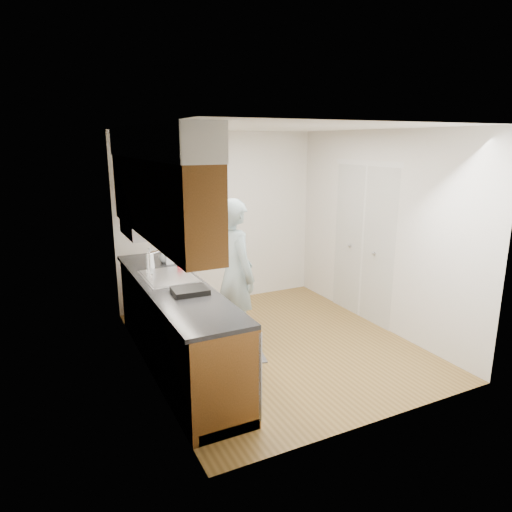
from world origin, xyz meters
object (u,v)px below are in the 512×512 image
at_px(person, 235,265).
at_px(soap_bottle_b, 169,256).
at_px(soda_can, 180,264).
at_px(dish_rack, 190,291).
at_px(soap_bottle_a, 150,259).
at_px(soap_bottle_c, 165,255).
at_px(steel_can, 171,257).

relative_size(person, soap_bottle_b, 10.00).
height_order(soda_can, dish_rack, soda_can).
xyz_separation_m(person, soap_bottle_b, (-0.58, 0.62, 0.03)).
height_order(soap_bottle_a, soap_bottle_c, soap_bottle_a).
bearing_deg(dish_rack, soap_bottle_c, 88.29).
relative_size(soap_bottle_c, soda_can, 1.71).
xyz_separation_m(soap_bottle_a, soap_bottle_c, (0.23, 0.23, -0.03)).
relative_size(person, soap_bottle_c, 10.42).
relative_size(soap_bottle_a, soap_bottle_b, 1.28).
bearing_deg(person, soda_can, 48.37).
relative_size(person, soda_can, 17.82).
bearing_deg(dish_rack, soda_can, 81.73).
distance_m(soap_bottle_a, soap_bottle_b, 0.30).
relative_size(soap_bottle_a, soap_bottle_c, 1.33).
height_order(soap_bottle_c, dish_rack, soap_bottle_c).
height_order(soda_can, steel_can, steel_can).
bearing_deg(steel_can, person, -52.47).
xyz_separation_m(soap_bottle_a, dish_rack, (0.14, -1.00, -0.10)).
bearing_deg(soap_bottle_b, dish_rack, -96.06).
bearing_deg(person, soap_bottle_a, 54.25).
xyz_separation_m(soap_bottle_a, soda_can, (0.31, -0.10, -0.07)).
bearing_deg(soap_bottle_c, soap_bottle_b, -74.60).
relative_size(person, steel_can, 14.73).
height_order(soap_bottle_c, soda_can, soap_bottle_c).
height_order(person, soda_can, person).
distance_m(soap_bottle_b, soda_can, 0.25).
distance_m(soap_bottle_b, soap_bottle_c, 0.09).
height_order(person, soap_bottle_a, person).
relative_size(soap_bottle_c, steel_can, 1.41).
distance_m(person, soap_bottle_c, 0.94).
distance_m(steel_can, dish_rack, 1.23).
bearing_deg(soap_bottle_a, dish_rack, -82.22).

